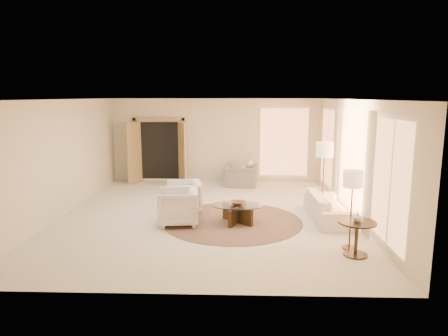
{
  "coord_description": "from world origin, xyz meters",
  "views": [
    {
      "loc": [
        0.72,
        -9.43,
        2.87
      ],
      "look_at": [
        0.4,
        0.4,
        1.1
      ],
      "focal_mm": 32.0,
      "sensor_mm": 36.0,
      "label": 1
    }
  ],
  "objects_px": {
    "sofa": "(329,207)",
    "coffee_table": "(238,211)",
    "armchair_left": "(184,195)",
    "accent_chair": "(241,172)",
    "armchair_right": "(178,205)",
    "side_table": "(250,174)",
    "floor_lamp_far": "(353,183)",
    "floor_lamp_near": "(325,153)",
    "end_table": "(357,232)",
    "end_vase": "(358,217)",
    "side_vase": "(250,163)",
    "bowl": "(238,203)"
  },
  "relations": [
    {
      "from": "armchair_left",
      "to": "end_table",
      "type": "distance_m",
      "value": 4.45
    },
    {
      "from": "accent_chair",
      "to": "end_table",
      "type": "xyz_separation_m",
      "value": [
        2.04,
        -5.67,
        -0.01
      ]
    },
    {
      "from": "armchair_left",
      "to": "floor_lamp_far",
      "type": "bearing_deg",
      "value": 44.2
    },
    {
      "from": "armchair_left",
      "to": "side_table",
      "type": "height_order",
      "value": "armchair_left"
    },
    {
      "from": "armchair_right",
      "to": "side_vase",
      "type": "height_order",
      "value": "armchair_right"
    },
    {
      "from": "armchair_left",
      "to": "accent_chair",
      "type": "height_order",
      "value": "accent_chair"
    },
    {
      "from": "armchair_left",
      "to": "floor_lamp_near",
      "type": "relative_size",
      "value": 0.49
    },
    {
      "from": "floor_lamp_far",
      "to": "side_vase",
      "type": "height_order",
      "value": "floor_lamp_far"
    },
    {
      "from": "floor_lamp_near",
      "to": "coffee_table",
      "type": "bearing_deg",
      "value": -153.39
    },
    {
      "from": "coffee_table",
      "to": "side_vase",
      "type": "height_order",
      "value": "side_vase"
    },
    {
      "from": "armchair_left",
      "to": "floor_lamp_far",
      "type": "xyz_separation_m",
      "value": [
        3.49,
        -2.39,
        0.86
      ]
    },
    {
      "from": "sofa",
      "to": "coffee_table",
      "type": "bearing_deg",
      "value": 98.72
    },
    {
      "from": "side_table",
      "to": "floor_lamp_far",
      "type": "height_order",
      "value": "floor_lamp_far"
    },
    {
      "from": "accent_chair",
      "to": "coffee_table",
      "type": "bearing_deg",
      "value": 94.03
    },
    {
      "from": "bowl",
      "to": "end_vase",
      "type": "distance_m",
      "value": 2.84
    },
    {
      "from": "end_table",
      "to": "coffee_table",
      "type": "bearing_deg",
      "value": 139.62
    },
    {
      "from": "armchair_right",
      "to": "coffee_table",
      "type": "xyz_separation_m",
      "value": [
        1.35,
        0.13,
        -0.17
      ]
    },
    {
      "from": "side_table",
      "to": "side_vase",
      "type": "height_order",
      "value": "side_vase"
    },
    {
      "from": "end_table",
      "to": "end_vase",
      "type": "relative_size",
      "value": 3.82
    },
    {
      "from": "sofa",
      "to": "coffee_table",
      "type": "relative_size",
      "value": 1.46
    },
    {
      "from": "sofa",
      "to": "end_table",
      "type": "height_order",
      "value": "end_table"
    },
    {
      "from": "floor_lamp_near",
      "to": "side_vase",
      "type": "bearing_deg",
      "value": 121.86
    },
    {
      "from": "armchair_right",
      "to": "floor_lamp_near",
      "type": "distance_m",
      "value": 3.85
    },
    {
      "from": "coffee_table",
      "to": "accent_chair",
      "type": "bearing_deg",
      "value": 88.31
    },
    {
      "from": "side_table",
      "to": "floor_lamp_near",
      "type": "relative_size",
      "value": 0.35
    },
    {
      "from": "sofa",
      "to": "armchair_right",
      "type": "relative_size",
      "value": 2.3
    },
    {
      "from": "side_table",
      "to": "floor_lamp_near",
      "type": "bearing_deg",
      "value": -58.14
    },
    {
      "from": "sofa",
      "to": "side_vase",
      "type": "height_order",
      "value": "side_vase"
    },
    {
      "from": "armchair_left",
      "to": "bowl",
      "type": "relative_size",
      "value": 2.64
    },
    {
      "from": "coffee_table",
      "to": "end_table",
      "type": "height_order",
      "value": "end_table"
    },
    {
      "from": "armchair_left",
      "to": "floor_lamp_far",
      "type": "height_order",
      "value": "floor_lamp_far"
    },
    {
      "from": "accent_chair",
      "to": "sofa",
      "type": "bearing_deg",
      "value": 126.33
    },
    {
      "from": "sofa",
      "to": "bowl",
      "type": "xyz_separation_m",
      "value": [
        -2.16,
        -0.38,
        0.17
      ]
    },
    {
      "from": "end_table",
      "to": "bowl",
      "type": "relative_size",
      "value": 2.12
    },
    {
      "from": "armchair_left",
      "to": "floor_lamp_far",
      "type": "distance_m",
      "value": 4.32
    },
    {
      "from": "side_table",
      "to": "bowl",
      "type": "height_order",
      "value": "side_table"
    },
    {
      "from": "bowl",
      "to": "end_vase",
      "type": "xyz_separation_m",
      "value": [
        2.16,
        -1.83,
        0.26
      ]
    },
    {
      "from": "accent_chair",
      "to": "floor_lamp_near",
      "type": "bearing_deg",
      "value": 132.3
    },
    {
      "from": "coffee_table",
      "to": "side_table",
      "type": "xyz_separation_m",
      "value": [
        0.39,
        3.92,
        0.1
      ]
    },
    {
      "from": "side_table",
      "to": "end_vase",
      "type": "distance_m",
      "value": 6.03
    },
    {
      "from": "end_vase",
      "to": "end_table",
      "type": "bearing_deg",
      "value": 0.0
    },
    {
      "from": "armchair_left",
      "to": "floor_lamp_near",
      "type": "height_order",
      "value": "floor_lamp_near"
    },
    {
      "from": "side_table",
      "to": "floor_lamp_near",
      "type": "xyz_separation_m",
      "value": [
        1.76,
        -2.84,
        1.12
      ]
    },
    {
      "from": "armchair_left",
      "to": "armchair_right",
      "type": "xyz_separation_m",
      "value": [
        0.0,
        -1.03,
        0.02
      ]
    },
    {
      "from": "armchair_left",
      "to": "end_vase",
      "type": "distance_m",
      "value": 4.46
    },
    {
      "from": "bowl",
      "to": "side_table",
      "type": "bearing_deg",
      "value": 84.28
    },
    {
      "from": "sofa",
      "to": "end_table",
      "type": "distance_m",
      "value": 2.22
    },
    {
      "from": "coffee_table",
      "to": "side_vase",
      "type": "xyz_separation_m",
      "value": [
        0.39,
        3.92,
        0.48
      ]
    },
    {
      "from": "armchair_right",
      "to": "accent_chair",
      "type": "xyz_separation_m",
      "value": [
        1.46,
        3.96,
        0.01
      ]
    },
    {
      "from": "coffee_table",
      "to": "end_table",
      "type": "bearing_deg",
      "value": -40.38
    }
  ]
}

